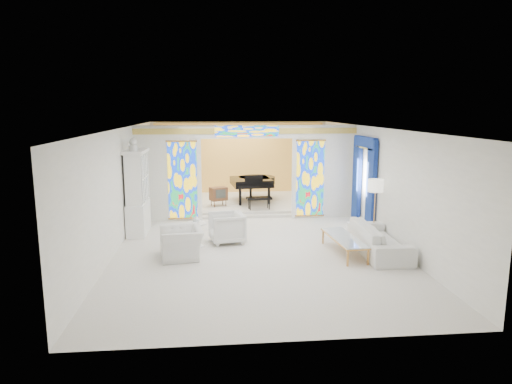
{
  "coord_description": "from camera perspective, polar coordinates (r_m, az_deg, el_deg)",
  "views": [
    {
      "loc": [
        -1.07,
        -12.36,
        3.5
      ],
      "look_at": [
        0.12,
        0.2,
        1.2
      ],
      "focal_mm": 32.0,
      "sensor_mm": 36.0,
      "label": 1
    }
  ],
  "objects": [
    {
      "name": "stained_glass_transom",
      "position": [
        14.31,
        -1.14,
        7.62
      ],
      "size": [
        2.0,
        0.04,
        0.34
      ],
      "primitive_type": "cube",
      "color": "gold",
      "rests_on": "partition_wall"
    },
    {
      "name": "wall_right",
      "position": [
        13.33,
        14.7,
        1.38
      ],
      "size": [
        0.02,
        12.0,
        3.0
      ],
      "primitive_type": "cube",
      "color": "white",
      "rests_on": "floor"
    },
    {
      "name": "tv_console",
      "position": [
        15.83,
        -4.71,
        -0.23
      ],
      "size": [
        0.66,
        0.57,
        0.65
      ],
      "rotation": [
        0.0,
        0.0,
        0.39
      ],
      "color": "brown",
      "rests_on": "alcove_platform"
    },
    {
      "name": "partition_wall",
      "position": [
        14.51,
        -1.15,
        3.04
      ],
      "size": [
        7.0,
        0.22,
        3.0
      ],
      "color": "white",
      "rests_on": "floor"
    },
    {
      "name": "chandelier",
      "position": [
        16.44,
        -0.99,
        7.04
      ],
      "size": [
        0.48,
        0.48,
        0.3
      ],
      "primitive_type": "cylinder",
      "color": "#C68C45",
      "rests_on": "ceiling"
    },
    {
      "name": "ceiling",
      "position": [
        12.42,
        -0.48,
        8.04
      ],
      "size": [
        7.0,
        12.0,
        0.02
      ],
      "primitive_type": "cube",
      "color": "white",
      "rests_on": "wall_back"
    },
    {
      "name": "wall_left",
      "position": [
        12.75,
        -16.33,
        0.9
      ],
      "size": [
        0.02,
        12.0,
        3.0
      ],
      "primitive_type": "cube",
      "color": "white",
      "rests_on": "floor"
    },
    {
      "name": "floor_lamp",
      "position": [
        12.46,
        14.71,
        0.42
      ],
      "size": [
        0.42,
        0.42,
        1.67
      ],
      "rotation": [
        0.0,
        0.0,
        0.02
      ],
      "color": "#C68C45",
      "rests_on": "floor"
    },
    {
      "name": "armchair_right",
      "position": [
        12.14,
        -3.69,
        -4.47
      ],
      "size": [
        1.01,
        0.99,
        0.8
      ],
      "primitive_type": "imported",
      "rotation": [
        0.0,
        0.0,
        -1.4
      ],
      "color": "white",
      "rests_on": "floor"
    },
    {
      "name": "armchair_left",
      "position": [
        11.09,
        -9.28,
        -6.24
      ],
      "size": [
        1.13,
        1.24,
        0.72
      ],
      "primitive_type": "imported",
      "rotation": [
        0.0,
        0.0,
        -1.42
      ],
      "color": "white",
      "rests_on": "floor"
    },
    {
      "name": "wall_front",
      "position": [
        6.75,
        3.99,
        -6.93
      ],
      "size": [
        7.0,
        0.02,
        3.0
      ],
      "primitive_type": "cube",
      "color": "white",
      "rests_on": "floor"
    },
    {
      "name": "alcove_platform",
      "position": [
        16.84,
        -1.67,
        -1.33
      ],
      "size": [
        6.8,
        3.8,
        0.18
      ],
      "primitive_type": "cube",
      "color": "silver",
      "rests_on": "floor"
    },
    {
      "name": "stained_glass_right",
      "position": [
        14.75,
        6.78,
        1.7
      ],
      "size": [
        0.9,
        0.04,
        2.4
      ],
      "primitive_type": "cube",
      "color": "gold",
      "rests_on": "partition_wall"
    },
    {
      "name": "grand_piano",
      "position": [
        16.66,
        -0.25,
        1.29
      ],
      "size": [
        1.74,
        2.7,
        1.03
      ],
      "rotation": [
        0.0,
        0.0,
        0.11
      ],
      "color": "black",
      "rests_on": "alcove_platform"
    },
    {
      "name": "stained_glass_left",
      "position": [
        14.45,
        -9.17,
        1.46
      ],
      "size": [
        0.9,
        0.04,
        2.4
      ],
      "primitive_type": "cube",
      "color": "gold",
      "rests_on": "partition_wall"
    },
    {
      "name": "china_cabinet",
      "position": [
        13.34,
        -14.59,
        -0.06
      ],
      "size": [
        0.56,
        1.46,
        2.72
      ],
      "color": "white",
      "rests_on": "floor"
    },
    {
      "name": "vase",
      "position": [
        11.73,
        -7.48,
        -3.34
      ],
      "size": [
        0.23,
        0.23,
        0.2
      ],
      "primitive_type": "imported",
      "rotation": [
        0.0,
        0.0,
        -0.23
      ],
      "color": "white",
      "rests_on": "side_table"
    },
    {
      "name": "sofa",
      "position": [
        11.64,
        15.09,
        -5.69
      ],
      "size": [
        1.03,
        2.47,
        0.71
      ],
      "primitive_type": "imported",
      "rotation": [
        0.0,
        0.0,
        1.54
      ],
      "color": "white",
      "rests_on": "floor"
    },
    {
      "name": "blue_drapes",
      "position": [
        13.94,
        13.35,
        2.14
      ],
      "size": [
        0.14,
        1.85,
        2.65
      ],
      "color": "navy",
      "rests_on": "wall_right"
    },
    {
      "name": "side_table",
      "position": [
        11.81,
        -7.44,
        -4.86
      ],
      "size": [
        0.62,
        0.62,
        0.64
      ],
      "rotation": [
        0.0,
        0.0,
        -0.25
      ],
      "color": "white",
      "rests_on": "floor"
    },
    {
      "name": "wall_back",
      "position": [
        18.5,
        -2.08,
        4.14
      ],
      "size": [
        7.0,
        0.02,
        3.0
      ],
      "primitive_type": "cube",
      "color": "white",
      "rests_on": "floor"
    },
    {
      "name": "gold_curtain_back",
      "position": [
        18.38,
        -2.06,
        4.1
      ],
      "size": [
        6.7,
        0.1,
        2.9
      ],
      "primitive_type": "cube",
      "color": "#FFC358",
      "rests_on": "wall_back"
    },
    {
      "name": "coffee_table",
      "position": [
        11.38,
        10.96,
        -5.71
      ],
      "size": [
        0.73,
        1.94,
        0.42
      ],
      "rotation": [
        0.0,
        0.0,
        0.08
      ],
      "color": "silver",
      "rests_on": "floor"
    },
    {
      "name": "floor",
      "position": [
        12.89,
        -0.46,
        -5.41
      ],
      "size": [
        12.0,
        12.0,
        0.0
      ],
      "primitive_type": "plane",
      "color": "silver",
      "rests_on": "ground"
    }
  ]
}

